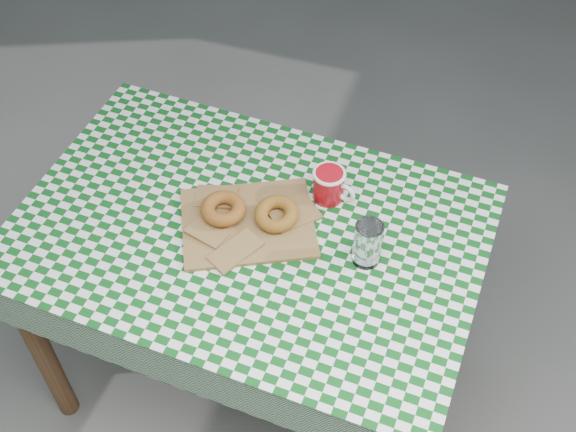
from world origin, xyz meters
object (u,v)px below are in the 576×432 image
object	(u,v)px
coffee_mug	(329,185)
drinking_glass	(368,243)
paper_bag	(248,222)
table	(253,313)

from	to	relation	value
coffee_mug	drinking_glass	xyz separation A→B (m)	(0.15, -0.17, 0.02)
coffee_mug	drinking_glass	size ratio (longest dim) A/B	1.30
coffee_mug	drinking_glass	world-z (taller)	drinking_glass
paper_bag	coffee_mug	distance (m)	0.23
table	drinking_glass	size ratio (longest dim) A/B	9.32
table	coffee_mug	world-z (taller)	coffee_mug
drinking_glass	paper_bag	bearing A→B (deg)	177.62
table	paper_bag	size ratio (longest dim) A/B	3.48
paper_bag	coffee_mug	xyz separation A→B (m)	(0.17, 0.16, 0.04)
table	paper_bag	xyz separation A→B (m)	(-0.01, 0.02, 0.39)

